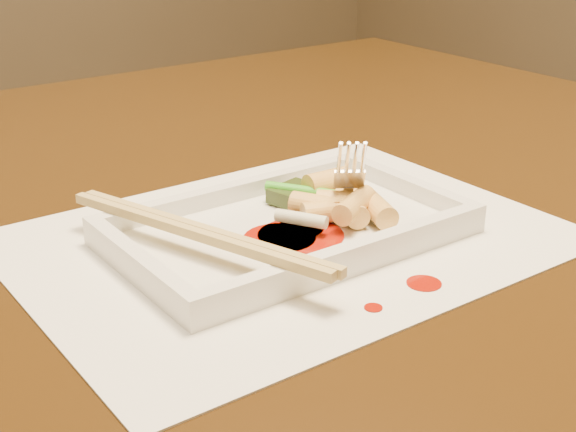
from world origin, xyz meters
TOP-DOWN VIEW (x-y plane):
  - table at (0.00, 0.00)m, footprint 1.40×0.90m
  - placemat at (0.08, -0.15)m, footprint 0.40×0.30m
  - sauce_splatter_a at (0.11, -0.27)m, footprint 0.02×0.02m
  - sauce_splatter_b at (0.06, -0.27)m, footprint 0.01×0.01m
  - plate_base at (0.08, -0.15)m, footprint 0.26×0.16m
  - plate_rim_far at (0.08, -0.08)m, footprint 0.26×0.01m
  - plate_rim_near at (0.08, -0.22)m, footprint 0.26×0.01m
  - plate_rim_left at (-0.04, -0.15)m, footprint 0.01×0.14m
  - plate_rim_right at (0.20, -0.15)m, footprint 0.01×0.14m
  - veg_piece at (0.11, -0.11)m, footprint 0.04×0.04m
  - scallion_white at (0.08, -0.16)m, footprint 0.03×0.04m
  - scallion_green at (0.12, -0.13)m, footprint 0.05×0.08m
  - chopstick_a at (-0.00, -0.15)m, footprint 0.08×0.22m
  - chopstick_b at (0.01, -0.15)m, footprint 0.08×0.22m
  - fork at (0.15, -0.13)m, footprint 0.09×0.10m
  - sauce_blob_0 at (0.08, -0.16)m, footprint 0.04×0.04m
  - sauce_blob_1 at (0.08, -0.17)m, footprint 0.06×0.06m
  - sauce_blob_2 at (0.06, -0.16)m, footprint 0.05×0.05m
  - rice_cake_0 at (0.14, -0.18)m, footprint 0.04×0.05m
  - rice_cake_1 at (0.11, -0.16)m, footprint 0.05×0.03m
  - rice_cake_2 at (0.14, -0.12)m, footprint 0.04×0.02m
  - rice_cake_3 at (0.13, -0.17)m, footprint 0.04×0.05m
  - rice_cake_4 at (0.13, -0.15)m, footprint 0.05×0.04m
  - rice_cake_5 at (0.12, -0.18)m, footprint 0.05×0.04m
  - rice_cake_6 at (0.13, -0.15)m, footprint 0.04×0.04m
  - rice_cake_7 at (0.11, -0.15)m, footprint 0.04×0.05m

SIDE VIEW (x-z plane):
  - table at x=0.00m, z-range 0.27..1.02m
  - placemat at x=0.08m, z-range 0.75..0.75m
  - sauce_splatter_a at x=0.11m, z-range 0.75..0.75m
  - sauce_splatter_b at x=0.06m, z-range 0.75..0.75m
  - plate_base at x=0.08m, z-range 0.75..0.76m
  - sauce_blob_0 at x=0.08m, z-range 0.76..0.76m
  - sauce_blob_1 at x=0.08m, z-range 0.76..0.76m
  - sauce_blob_2 at x=0.06m, z-range 0.76..0.76m
  - plate_rim_far at x=0.08m, z-range 0.76..0.77m
  - plate_rim_near at x=0.08m, z-range 0.76..0.77m
  - plate_rim_left at x=-0.04m, z-range 0.76..0.77m
  - plate_rim_right at x=0.20m, z-range 0.76..0.77m
  - veg_piece at x=0.11m, z-range 0.76..0.77m
  - rice_cake_0 at x=0.14m, z-range 0.76..0.78m
  - rice_cake_1 at x=0.11m, z-range 0.76..0.78m
  - rice_cake_3 at x=0.13m, z-range 0.76..0.78m
  - rice_cake_4 at x=0.13m, z-range 0.76..0.78m
  - rice_cake_6 at x=0.13m, z-range 0.76..0.78m
  - rice_cake_7 at x=0.11m, z-range 0.76..0.78m
  - scallion_white at x=0.08m, z-range 0.77..0.78m
  - scallion_green at x=0.12m, z-range 0.77..0.78m
  - rice_cake_2 at x=0.14m, z-range 0.77..0.79m
  - rice_cake_5 at x=0.12m, z-range 0.77..0.78m
  - chopstick_a at x=0.00m, z-range 0.77..0.78m
  - chopstick_b at x=0.01m, z-range 0.77..0.78m
  - fork at x=0.15m, z-range 0.76..0.90m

